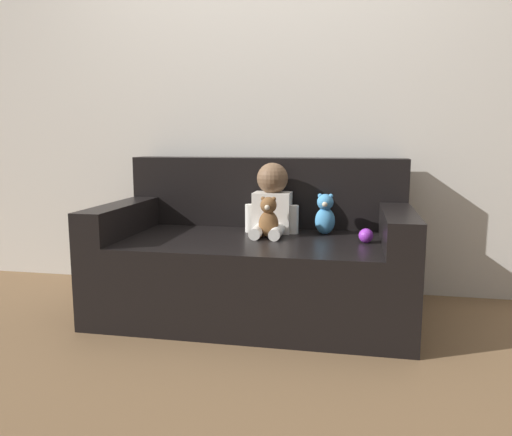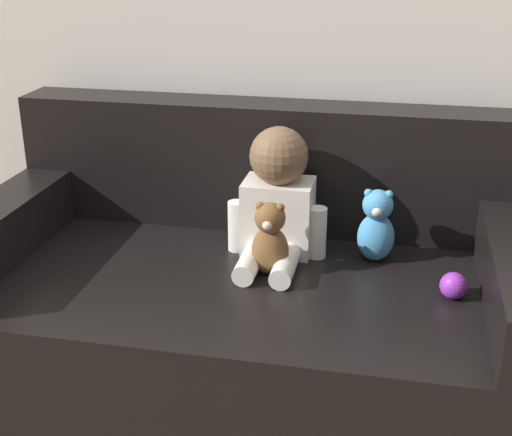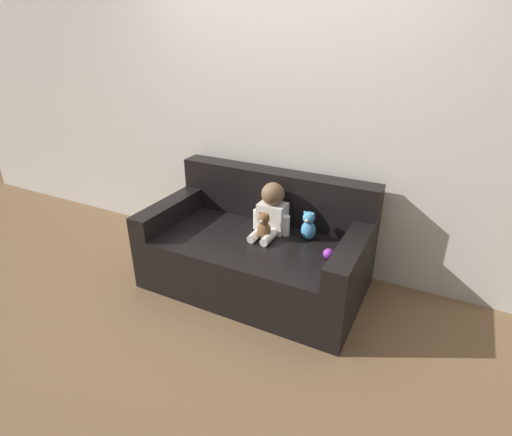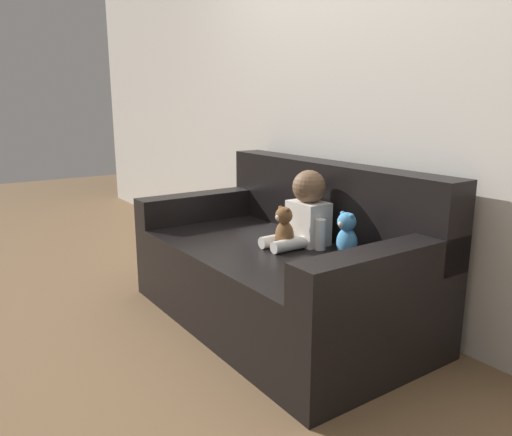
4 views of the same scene
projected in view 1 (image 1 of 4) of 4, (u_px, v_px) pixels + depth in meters
The scene contains 7 objects.
ground_plane at pixel (255, 313), 2.78m from camera, with size 12.00×12.00×0.00m, color brown.
wall_back at pixel (272, 84), 3.11m from camera, with size 8.00×0.05×2.60m.
couch at pixel (257, 258), 2.79m from camera, with size 1.66×0.92×0.85m.
person_baby at pixel (272, 202), 2.82m from camera, with size 0.31×0.36×0.40m.
teddy_bear_brown at pixel (268, 218), 2.68m from camera, with size 0.13×0.10×0.22m.
plush_toy_side at pixel (325, 214), 2.77m from camera, with size 0.11×0.10×0.23m.
toy_ball at pixel (366, 236), 2.55m from camera, with size 0.07×0.07×0.07m.
Camera 1 is at (0.52, -2.61, 0.95)m, focal length 35.00 mm.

